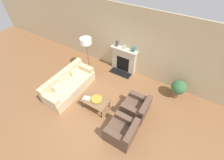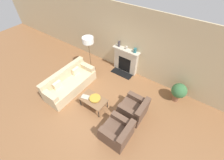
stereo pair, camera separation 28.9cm
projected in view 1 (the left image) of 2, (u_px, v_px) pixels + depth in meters
ground_plane at (98, 108)px, 5.60m from camera, size 18.00×18.00×0.00m
wall_back at (132, 43)px, 6.12m from camera, size 18.00×0.06×2.90m
fireplace at (124, 60)px, 6.74m from camera, size 1.23×0.59×1.17m
couch at (69, 85)px, 5.99m from camera, size 0.86×2.18×0.86m
armchair_near at (122, 132)px, 4.61m from camera, size 0.85×0.83×0.78m
armchair_far at (136, 108)px, 5.23m from camera, size 0.85×0.83×0.78m
coffee_table at (95, 101)px, 5.35m from camera, size 0.96×0.58×0.43m
bowl at (97, 99)px, 5.31m from camera, size 0.40×0.40×0.07m
book at (87, 98)px, 5.37m from camera, size 0.32×0.26×0.02m
floor_lamp at (86, 44)px, 6.11m from camera, size 0.47×0.47×1.69m
mantel_vase_left at (117, 44)px, 6.39m from camera, size 0.11×0.11×0.24m
mantel_vase_center_left at (125, 47)px, 6.28m from camera, size 0.08×0.08×0.14m
mantel_vase_center_right at (133, 50)px, 6.12m from camera, size 0.13×0.13×0.18m
potted_plant at (178, 88)px, 5.65m from camera, size 0.56×0.56×0.81m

